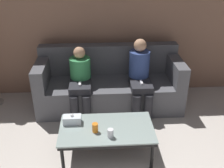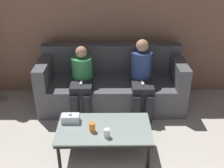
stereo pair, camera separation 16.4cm
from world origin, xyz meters
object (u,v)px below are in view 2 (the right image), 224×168
object	(u,v)px
couch	(112,85)
coffee_table	(104,130)
cup_near_left	(107,133)
seated_person_left_end	(82,79)
seated_person_mid_left	(142,76)
cup_near_right	(92,127)
tissue_box	(70,118)

from	to	relation	value
couch	coffee_table	distance (m)	1.27
cup_near_left	seated_person_left_end	world-z (taller)	seated_person_left_end
couch	seated_person_mid_left	xyz separation A→B (m)	(0.46, -0.23, 0.27)
coffee_table	seated_person_left_end	xyz separation A→B (m)	(-0.35, 1.04, 0.19)
cup_near_left	coffee_table	bearing A→B (deg)	101.66
couch	coffee_table	bearing A→B (deg)	-94.64
cup_near_right	seated_person_mid_left	bearing A→B (deg)	57.82
seated_person_left_end	seated_person_mid_left	size ratio (longest dim) A/B	0.91
coffee_table	cup_near_left	distance (m)	0.20
cup_near_right	couch	bearing A→B (deg)	79.83
couch	seated_person_left_end	xyz separation A→B (m)	(-0.46, -0.23, 0.22)
seated_person_mid_left	seated_person_left_end	bearing A→B (deg)	-179.77
couch	tissue_box	distance (m)	1.26
tissue_box	seated_person_left_end	size ratio (longest dim) A/B	0.21
coffee_table	seated_person_mid_left	world-z (taller)	seated_person_mid_left
coffee_table	seated_person_left_end	world-z (taller)	seated_person_left_end
cup_near_right	seated_person_left_end	distance (m)	1.13
seated_person_mid_left	tissue_box	bearing A→B (deg)	-136.98
couch	seated_person_left_end	size ratio (longest dim) A/B	2.17
couch	coffee_table	xyz separation A→B (m)	(-0.10, -1.27, 0.03)
cup_near_left	tissue_box	bearing A→B (deg)	146.43
coffee_table	seated_person_mid_left	bearing A→B (deg)	61.67
seated_person_left_end	cup_near_right	bearing A→B (deg)	-78.82
couch	tissue_box	size ratio (longest dim) A/B	10.41
cup_near_right	tissue_box	xyz separation A→B (m)	(-0.28, 0.19, -0.01)
seated_person_left_end	tissue_box	bearing A→B (deg)	-94.00
couch	tissue_box	bearing A→B (deg)	-114.55
seated_person_left_end	seated_person_mid_left	world-z (taller)	seated_person_mid_left
coffee_table	seated_person_left_end	size ratio (longest dim) A/B	1.08
tissue_box	seated_person_left_end	distance (m)	0.92
couch	cup_near_left	size ratio (longest dim) A/B	21.32
coffee_table	tissue_box	bearing A→B (deg)	163.29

